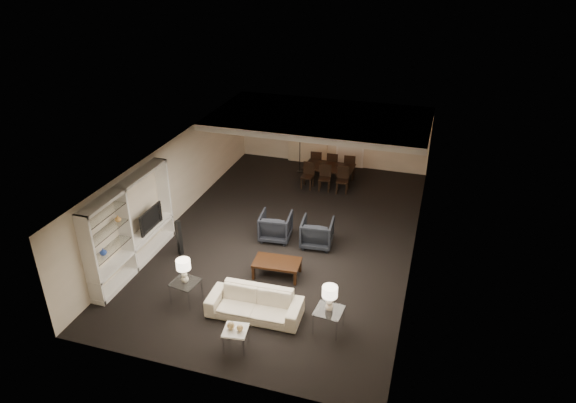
{
  "coord_description": "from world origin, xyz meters",
  "views": [
    {
      "loc": [
        3.74,
        -12.07,
        7.6
      ],
      "look_at": [
        0.0,
        0.0,
        1.1
      ],
      "focal_mm": 32.0,
      "sensor_mm": 36.0,
      "label": 1
    }
  ],
  "objects_px": {
    "vase_blue": "(103,252)",
    "dining_table": "(329,174)",
    "vase_amber": "(118,219)",
    "chair_fr": "(350,166)",
    "table_lamp_right": "(330,299)",
    "floor_lamp": "(300,152)",
    "armchair_right": "(317,233)",
    "chair_nm": "(325,178)",
    "coffee_table": "(277,268)",
    "chair_fm": "(333,164)",
    "table_lamp_left": "(184,271)",
    "marble_table": "(236,339)",
    "side_table_right": "(329,320)",
    "television": "(148,218)",
    "pendant_light": "(328,134)",
    "armchair_left": "(276,226)",
    "chair_nl": "(307,176)",
    "sofa": "(255,304)",
    "chair_nr": "(342,180)",
    "side_table_left": "(186,291)",
    "chair_fl": "(317,162)",
    "floor_speaker": "(179,238)"
  },
  "relations": [
    {
      "from": "table_lamp_right",
      "to": "floor_lamp",
      "type": "distance_m",
      "value": 8.53
    },
    {
      "from": "side_table_right",
      "to": "vase_blue",
      "type": "bearing_deg",
      "value": -177.49
    },
    {
      "from": "marble_table",
      "to": "chair_nm",
      "type": "distance_m",
      "value": 7.87
    },
    {
      "from": "table_lamp_left",
      "to": "marble_table",
      "type": "relative_size",
      "value": 1.24
    },
    {
      "from": "armchair_right",
      "to": "chair_nm",
      "type": "distance_m",
      "value": 3.52
    },
    {
      "from": "armchair_right",
      "to": "table_lamp_right",
      "type": "distance_m",
      "value": 3.51
    },
    {
      "from": "marble_table",
      "to": "chair_nr",
      "type": "distance_m",
      "value": 7.89
    },
    {
      "from": "armchair_right",
      "to": "chair_fm",
      "type": "relative_size",
      "value": 0.98
    },
    {
      "from": "armchair_right",
      "to": "chair_nr",
      "type": "distance_m",
      "value": 3.47
    },
    {
      "from": "television",
      "to": "chair_nr",
      "type": "height_order",
      "value": "television"
    },
    {
      "from": "table_lamp_right",
      "to": "chair_nm",
      "type": "distance_m",
      "value": 6.99
    },
    {
      "from": "chair_nl",
      "to": "chair_nm",
      "type": "height_order",
      "value": "same"
    },
    {
      "from": "vase_amber",
      "to": "chair_fr",
      "type": "relative_size",
      "value": 0.18
    },
    {
      "from": "side_table_left",
      "to": "chair_nl",
      "type": "height_order",
      "value": "chair_nl"
    },
    {
      "from": "marble_table",
      "to": "dining_table",
      "type": "distance_m",
      "value": 8.52
    },
    {
      "from": "side_table_left",
      "to": "chair_fl",
      "type": "distance_m",
      "value": 8.14
    },
    {
      "from": "table_lamp_left",
      "to": "chair_fm",
      "type": "height_order",
      "value": "table_lamp_left"
    },
    {
      "from": "armchair_right",
      "to": "vase_amber",
      "type": "distance_m",
      "value": 5.23
    },
    {
      "from": "sofa",
      "to": "marble_table",
      "type": "xyz_separation_m",
      "value": [
        0.0,
        -1.1,
        -0.07
      ]
    },
    {
      "from": "armchair_left",
      "to": "vase_blue",
      "type": "bearing_deg",
      "value": 43.56
    },
    {
      "from": "coffee_table",
      "to": "floor_speaker",
      "type": "distance_m",
      "value": 2.82
    },
    {
      "from": "vase_amber",
      "to": "chair_fm",
      "type": "height_order",
      "value": "vase_amber"
    },
    {
      "from": "television",
      "to": "chair_nm",
      "type": "relative_size",
      "value": 1.15
    },
    {
      "from": "table_lamp_left",
      "to": "vase_blue",
      "type": "relative_size",
      "value": 3.48
    },
    {
      "from": "vase_amber",
      "to": "chair_fr",
      "type": "distance_m",
      "value": 8.75
    },
    {
      "from": "armchair_left",
      "to": "table_lamp_right",
      "type": "height_order",
      "value": "table_lamp_right"
    },
    {
      "from": "pendant_light",
      "to": "vase_amber",
      "type": "bearing_deg",
      "value": -118.83
    },
    {
      "from": "pendant_light",
      "to": "chair_fr",
      "type": "relative_size",
      "value": 0.59
    },
    {
      "from": "chair_nl",
      "to": "table_lamp_right",
      "type": "bearing_deg",
      "value": -68.12
    },
    {
      "from": "armchair_right",
      "to": "chair_nl",
      "type": "bearing_deg",
      "value": -75.58
    },
    {
      "from": "chair_nl",
      "to": "sofa",
      "type": "bearing_deg",
      "value": -81.81
    },
    {
      "from": "television",
      "to": "floor_speaker",
      "type": "relative_size",
      "value": 0.99
    },
    {
      "from": "armchair_left",
      "to": "vase_amber",
      "type": "xyz_separation_m",
      "value": [
        -3.02,
        -2.82,
        1.25
      ]
    },
    {
      "from": "table_lamp_left",
      "to": "chair_nm",
      "type": "bearing_deg",
      "value": 76.1
    },
    {
      "from": "coffee_table",
      "to": "chair_fm",
      "type": "distance_m",
      "value": 6.47
    },
    {
      "from": "vase_blue",
      "to": "chair_nm",
      "type": "bearing_deg",
      "value": 62.81
    },
    {
      "from": "sofa",
      "to": "armchair_right",
      "type": "relative_size",
      "value": 2.45
    },
    {
      "from": "vase_blue",
      "to": "chair_nl",
      "type": "relative_size",
      "value": 0.2
    },
    {
      "from": "chair_fl",
      "to": "chair_fr",
      "type": "distance_m",
      "value": 1.2
    },
    {
      "from": "vase_blue",
      "to": "dining_table",
      "type": "relative_size",
      "value": 0.1
    },
    {
      "from": "television",
      "to": "pendant_light",
      "type": "bearing_deg",
      "value": -33.51
    },
    {
      "from": "vase_amber",
      "to": "chair_nl",
      "type": "distance_m",
      "value": 7.06
    },
    {
      "from": "side_table_right",
      "to": "chair_nl",
      "type": "xyz_separation_m",
      "value": [
        -2.33,
        6.77,
        0.17
      ]
    },
    {
      "from": "side_table_right",
      "to": "chair_fm",
      "type": "distance_m",
      "value": 8.25
    },
    {
      "from": "chair_nr",
      "to": "chair_fl",
      "type": "bearing_deg",
      "value": 125.97
    },
    {
      "from": "sofa",
      "to": "table_lamp_left",
      "type": "relative_size",
      "value": 3.53
    },
    {
      "from": "armchair_right",
      "to": "side_table_right",
      "type": "height_order",
      "value": "armchair_right"
    },
    {
      "from": "table_lamp_right",
      "to": "chair_fl",
      "type": "xyz_separation_m",
      "value": [
        -2.33,
        8.07,
        -0.4
      ]
    },
    {
      "from": "chair_nl",
      "to": "chair_nm",
      "type": "xyz_separation_m",
      "value": [
        0.6,
        0.0,
        0.0
      ]
    },
    {
      "from": "armchair_left",
      "to": "vase_amber",
      "type": "height_order",
      "value": "vase_amber"
    }
  ]
}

